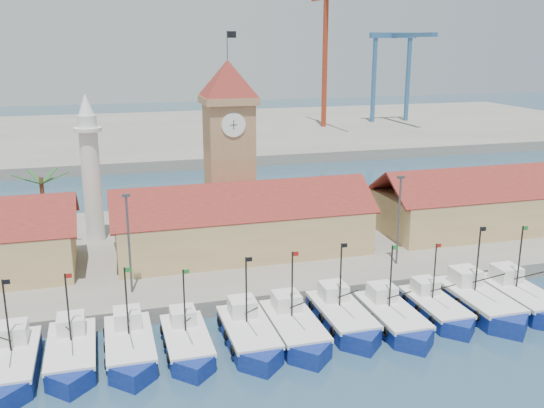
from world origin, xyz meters
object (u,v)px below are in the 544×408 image
object	(u,v)px
clock_tower	(229,145)
minaret	(91,168)
boat_5	(295,330)
boat_0	(11,367)

from	to	relation	value
clock_tower	minaret	world-z (taller)	clock_tower
boat_5	minaret	bearing A→B (deg)	120.56
boat_0	boat_5	world-z (taller)	boat_5
boat_5	clock_tower	world-z (taller)	clock_tower
boat_0	minaret	bearing A→B (deg)	76.62
boat_0	clock_tower	bearing A→B (deg)	48.06
boat_0	minaret	size ratio (longest dim) A/B	0.60
boat_0	clock_tower	world-z (taller)	clock_tower
boat_0	boat_5	size ratio (longest dim) A/B	0.99
clock_tower	minaret	size ratio (longest dim) A/B	1.39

